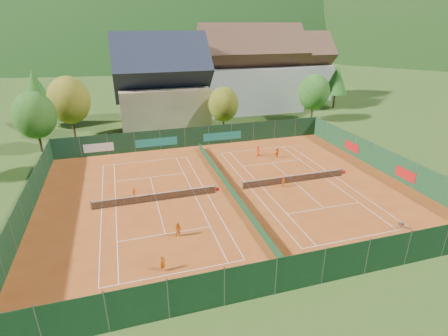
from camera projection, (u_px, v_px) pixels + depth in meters
ground at (229, 191)px, 38.69m from camera, size 600.00×600.00×0.00m
clay_pad at (229, 191)px, 38.69m from camera, size 40.00×32.00×0.01m
court_markings_left at (157, 201)px, 36.53m from camera, size 11.03×23.83×0.00m
court_markings_right at (294, 182)px, 40.83m from camera, size 11.03×23.83×0.00m
tennis_net_left at (158, 197)px, 36.38m from camera, size 13.30×0.10×1.02m
tennis_net_right at (296, 178)px, 40.68m from camera, size 13.30×0.10×1.02m
court_divider at (229, 187)px, 38.49m from camera, size 0.03×28.80×1.00m
fence_north at (194, 137)px, 52.11m from camera, size 40.00×0.10×3.00m
fence_south at (300, 271)px, 23.99m from camera, size 40.00×0.04×3.00m
fence_west at (27, 205)px, 32.74m from camera, size 0.04×32.00×3.00m
fence_east at (382, 160)px, 43.53m from camera, size 0.09×32.00×3.00m
chalet at (162, 87)px, 61.78m from camera, size 16.20×12.00×16.00m
hotel_block_a at (250, 74)px, 71.89m from camera, size 21.60×11.00×17.25m
hotel_block_b at (293, 71)px, 83.00m from camera, size 17.28×10.00×15.50m
tree_west_front at (34, 115)px, 48.34m from camera, size 5.72×5.72×8.69m
tree_west_mid at (69, 100)px, 54.44m from camera, size 6.44×6.44×9.78m
tree_west_back at (35, 89)px, 59.63m from camera, size 5.60×5.60×10.00m
tree_center at (223, 104)px, 57.88m from camera, size 5.01×5.01×7.60m
tree_east_front at (314, 92)px, 64.22m from camera, size 5.72×5.72×8.69m
tree_east_mid at (336, 80)px, 73.70m from camera, size 5.04×5.04×9.00m
tree_east_back at (285, 73)px, 78.35m from camera, size 7.15×7.15×10.86m
mountain_backdrop at (172, 102)px, 267.66m from camera, size 820.00×530.00×242.00m
ball_hopper at (401, 224)px, 31.32m from camera, size 0.34×0.34×0.80m
loose_ball_0 at (178, 237)px, 30.46m from camera, size 0.07×0.07×0.07m
loose_ball_1 at (317, 225)px, 32.14m from camera, size 0.07×0.07×0.07m
loose_ball_2 at (233, 173)px, 43.20m from camera, size 0.07×0.07×0.07m
player_left_near at (163, 263)px, 26.06m from camera, size 0.60×0.55×1.37m
player_left_mid at (178, 230)px, 30.19m from camera, size 0.86×0.78×1.43m
player_left_far at (134, 192)px, 37.21m from camera, size 0.87×0.62×1.22m
player_right_near at (283, 182)px, 39.37m from camera, size 0.78×0.76×1.31m
player_right_far_a at (258, 151)px, 48.53m from camera, size 0.82×0.60×1.54m
player_right_far_b at (277, 153)px, 47.91m from camera, size 1.32×1.17×1.45m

